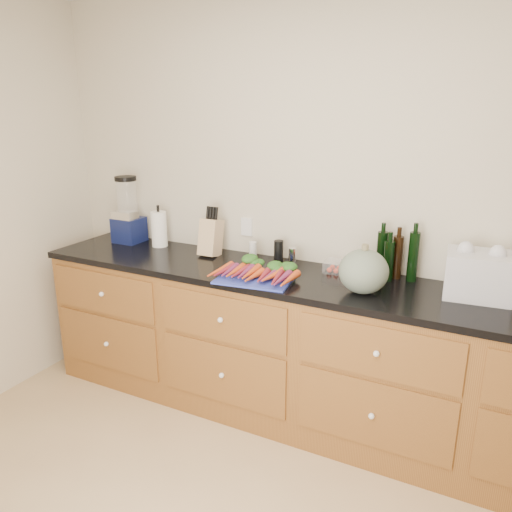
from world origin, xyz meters
The scene contains 15 objects.
wall_back centered at (0.00, 1.62, 1.30)m, with size 4.10×0.05×2.60m, color beige.
cabinets centered at (0.00, 1.30, 0.45)m, with size 3.60×0.64×0.90m.
countertop centered at (0.00, 1.30, 0.92)m, with size 3.64×0.62×0.04m, color black.
cutting_board centered at (-0.30, 1.14, 0.95)m, with size 0.42×0.32×0.01m, color #2C3CAD.
carrots centered at (-0.30, 1.18, 0.98)m, with size 0.49×0.33×0.06m.
squash centered at (0.30, 1.21, 1.06)m, with size 0.26×0.26×0.24m, color #536353.
blender_appliance centered at (-1.50, 1.46, 1.15)m, with size 0.19×0.19×0.48m.
paper_towel centered at (-1.23, 1.46, 1.06)m, with size 0.11×0.11×0.25m, color white.
knife_block centered at (-0.79, 1.44, 1.06)m, with size 0.12×0.12×0.24m, color #D1B77B.
grinder_salt centered at (-0.50, 1.48, 1.00)m, with size 0.05×0.05×0.12m, color silver.
grinder_pepper centered at (-0.31, 1.48, 1.01)m, with size 0.06×0.06×0.15m, color black.
canister_chrome centered at (-0.22, 1.48, 1.00)m, with size 0.05×0.05×0.11m, color white.
tomato_box centered at (0.08, 1.47, 0.98)m, with size 0.15×0.12×0.07m, color white.
bottles centered at (0.40, 1.51, 1.07)m, with size 0.24×0.12×0.28m.
grocery_bag centered at (0.85, 1.42, 1.06)m, with size 0.32×0.26×0.24m, color silver, non-canonical shape.
Camera 1 is at (0.92, -1.28, 1.91)m, focal length 35.00 mm.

